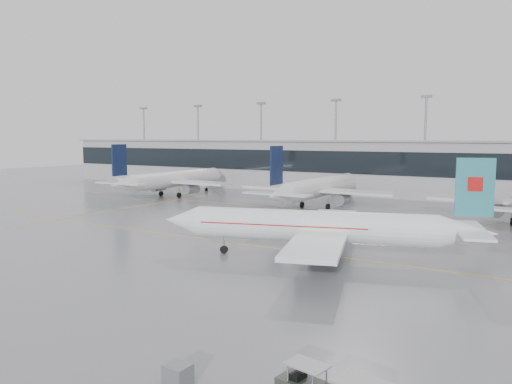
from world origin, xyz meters
The scene contains 12 objects.
ground centered at (0.00, 0.00, 0.00)m, with size 320.00×320.00×0.00m, color slate.
taxi_line_main centered at (0.00, 0.00, 0.01)m, with size 120.00×0.25×0.01m, color gold.
taxi_line_north centered at (0.00, 30.00, 0.01)m, with size 120.00×0.25×0.01m, color gold.
taxi_line_cross centered at (-30.00, 15.00, 0.01)m, with size 0.25×60.00×0.01m, color gold.
terminal centered at (0.00, 62.00, 6.00)m, with size 180.00×15.00×12.00m, color #9D9DA0.
terminal_glass centered at (0.00, 54.45, 7.50)m, with size 180.00×0.20×5.00m, color black.
terminal_roof centered at (0.00, 62.00, 12.20)m, with size 182.00×16.00×0.40m, color gray.
light_masts centered at (0.00, 68.00, 13.34)m, with size 156.40×1.00×22.60m.
air_canada_jet centered at (17.06, -1.89, 3.48)m, with size 34.74×28.12×11.03m.
parked_jet_b centered at (-35.00, 33.69, 3.71)m, with size 29.64×36.96×11.72m.
parked_jet_c centered at (0.00, 33.69, 3.71)m, with size 29.64×36.96×11.72m.
gse_unit centered at (21.99, -31.30, 0.63)m, with size 1.27×1.18×1.27m, color slate.
Camera 1 is at (38.49, -50.23, 13.02)m, focal length 35.00 mm.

